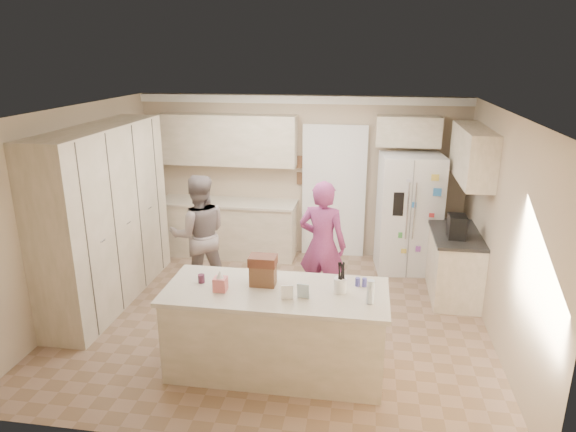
% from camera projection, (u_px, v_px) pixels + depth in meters
% --- Properties ---
extents(floor, '(5.20, 4.60, 0.02)m').
position_uv_depth(floor, '(276.00, 317.00, 6.56)').
color(floor, '#8D705A').
rests_on(floor, ground).
extents(ceiling, '(5.20, 4.60, 0.02)m').
position_uv_depth(ceiling, '(274.00, 110.00, 5.77)').
color(ceiling, white).
rests_on(ceiling, wall_back).
extents(wall_back, '(5.20, 0.02, 2.60)m').
position_uv_depth(wall_back, '(301.00, 177.00, 8.34)').
color(wall_back, '#C0AB8C').
rests_on(wall_back, ground).
extents(wall_front, '(5.20, 0.02, 2.60)m').
position_uv_depth(wall_front, '(223.00, 312.00, 3.99)').
color(wall_front, '#C0AB8C').
rests_on(wall_front, ground).
extents(wall_left, '(0.02, 4.60, 2.60)m').
position_uv_depth(wall_left, '(74.00, 211.00, 6.55)').
color(wall_left, '#C0AB8C').
rests_on(wall_left, ground).
extents(wall_right, '(0.02, 4.60, 2.60)m').
position_uv_depth(wall_right, '(503.00, 232.00, 5.78)').
color(wall_right, '#C0AB8C').
rests_on(wall_right, ground).
extents(crown_back, '(5.20, 0.08, 0.12)m').
position_uv_depth(crown_back, '(301.00, 100.00, 7.92)').
color(crown_back, white).
rests_on(crown_back, wall_back).
extents(pantry_bank, '(0.60, 2.60, 2.35)m').
position_uv_depth(pantry_bank, '(106.00, 216.00, 6.73)').
color(pantry_bank, beige).
rests_on(pantry_bank, floor).
extents(back_base_cab, '(2.20, 0.60, 0.88)m').
position_uv_depth(back_base_cab, '(229.00, 229.00, 8.48)').
color(back_base_cab, beige).
rests_on(back_base_cab, floor).
extents(back_countertop, '(2.24, 0.63, 0.04)m').
position_uv_depth(back_countertop, '(228.00, 202.00, 8.33)').
color(back_countertop, '#BFB39E').
rests_on(back_countertop, back_base_cab).
extents(back_upper_cab, '(2.20, 0.35, 0.80)m').
position_uv_depth(back_upper_cab, '(228.00, 140.00, 8.15)').
color(back_upper_cab, beige).
rests_on(back_upper_cab, wall_back).
extents(doorway_opening, '(0.90, 0.06, 2.10)m').
position_uv_depth(doorway_opening, '(334.00, 193.00, 8.31)').
color(doorway_opening, black).
rests_on(doorway_opening, floor).
extents(doorway_casing, '(1.02, 0.03, 2.22)m').
position_uv_depth(doorway_casing, '(334.00, 194.00, 8.27)').
color(doorway_casing, white).
rests_on(doorway_casing, floor).
extents(wall_frame_upper, '(0.15, 0.02, 0.20)m').
position_uv_depth(wall_frame_upper, '(302.00, 162.00, 8.22)').
color(wall_frame_upper, brown).
rests_on(wall_frame_upper, wall_back).
extents(wall_frame_lower, '(0.15, 0.02, 0.20)m').
position_uv_depth(wall_frame_lower, '(301.00, 178.00, 8.30)').
color(wall_frame_lower, brown).
rests_on(wall_frame_lower, wall_back).
extents(refrigerator, '(0.97, 0.79, 1.80)m').
position_uv_depth(refrigerator, '(408.00, 214.00, 7.76)').
color(refrigerator, white).
rests_on(refrigerator, floor).
extents(fridge_seam, '(0.02, 0.02, 1.78)m').
position_uv_depth(fridge_seam, '(410.00, 221.00, 7.42)').
color(fridge_seam, gray).
rests_on(fridge_seam, refrigerator).
extents(fridge_dispenser, '(0.22, 0.03, 0.35)m').
position_uv_depth(fridge_dispenser, '(396.00, 204.00, 7.37)').
color(fridge_dispenser, black).
rests_on(fridge_dispenser, refrigerator).
extents(fridge_handle_l, '(0.02, 0.02, 0.85)m').
position_uv_depth(fridge_handle_l, '(407.00, 211.00, 7.37)').
color(fridge_handle_l, silver).
rests_on(fridge_handle_l, refrigerator).
extents(fridge_handle_r, '(0.02, 0.02, 0.85)m').
position_uv_depth(fridge_handle_r, '(415.00, 211.00, 7.36)').
color(fridge_handle_r, silver).
rests_on(fridge_handle_r, refrigerator).
extents(over_fridge_cab, '(0.95, 0.35, 0.45)m').
position_uv_depth(over_fridge_cab, '(408.00, 131.00, 7.68)').
color(over_fridge_cab, beige).
rests_on(over_fridge_cab, wall_back).
extents(right_base_cab, '(0.60, 1.20, 0.88)m').
position_uv_depth(right_base_cab, '(454.00, 265.00, 7.03)').
color(right_base_cab, beige).
rests_on(right_base_cab, floor).
extents(right_countertop, '(0.63, 1.24, 0.04)m').
position_uv_depth(right_countertop, '(456.00, 234.00, 6.89)').
color(right_countertop, '#2D2B28').
rests_on(right_countertop, right_base_cab).
extents(right_upper_cab, '(0.35, 1.50, 0.70)m').
position_uv_depth(right_upper_cab, '(473.00, 154.00, 6.74)').
color(right_upper_cab, beige).
rests_on(right_upper_cab, wall_right).
extents(coffee_maker, '(0.22, 0.28, 0.30)m').
position_uv_depth(coffee_maker, '(457.00, 227.00, 6.66)').
color(coffee_maker, black).
rests_on(coffee_maker, right_countertop).
extents(island_base, '(2.20, 0.90, 0.88)m').
position_uv_depth(island_base, '(276.00, 332.00, 5.36)').
color(island_base, beige).
rests_on(island_base, floor).
extents(island_top, '(2.28, 0.96, 0.05)m').
position_uv_depth(island_top, '(276.00, 292.00, 5.22)').
color(island_top, '#BFB39E').
rests_on(island_top, island_base).
extents(utensil_crock, '(0.13, 0.13, 0.15)m').
position_uv_depth(utensil_crock, '(340.00, 285.00, 5.14)').
color(utensil_crock, white).
rests_on(utensil_crock, island_top).
extents(tissue_box, '(0.13, 0.13, 0.14)m').
position_uv_depth(tissue_box, '(220.00, 284.00, 5.18)').
color(tissue_box, '#DD6D6D').
rests_on(tissue_box, island_top).
extents(tissue_plume, '(0.08, 0.08, 0.08)m').
position_uv_depth(tissue_plume, '(220.00, 274.00, 5.15)').
color(tissue_plume, white).
rests_on(tissue_plume, tissue_box).
extents(dollhouse_body, '(0.26, 0.18, 0.22)m').
position_uv_depth(dollhouse_body, '(263.00, 275.00, 5.30)').
color(dollhouse_body, brown).
rests_on(dollhouse_body, island_top).
extents(dollhouse_roof, '(0.28, 0.20, 0.10)m').
position_uv_depth(dollhouse_roof, '(263.00, 261.00, 5.25)').
color(dollhouse_roof, '#592D1E').
rests_on(dollhouse_roof, dollhouse_body).
extents(jam_jar, '(0.07, 0.07, 0.09)m').
position_uv_depth(jam_jar, '(201.00, 279.00, 5.37)').
color(jam_jar, '#59263F').
rests_on(jam_jar, island_top).
extents(greeting_card_a, '(0.12, 0.06, 0.16)m').
position_uv_depth(greeting_card_a, '(287.00, 292.00, 4.98)').
color(greeting_card_a, white).
rests_on(greeting_card_a, island_top).
extents(greeting_card_b, '(0.12, 0.05, 0.16)m').
position_uv_depth(greeting_card_b, '(303.00, 291.00, 5.01)').
color(greeting_card_b, silver).
rests_on(greeting_card_b, island_top).
extents(water_bottle, '(0.07, 0.07, 0.24)m').
position_uv_depth(water_bottle, '(371.00, 292.00, 4.90)').
color(water_bottle, silver).
rests_on(water_bottle, island_top).
extents(shaker_salt, '(0.05, 0.05, 0.09)m').
position_uv_depth(shaker_salt, '(358.00, 282.00, 5.29)').
color(shaker_salt, '#3F3E93').
rests_on(shaker_salt, island_top).
extents(shaker_pepper, '(0.05, 0.05, 0.09)m').
position_uv_depth(shaker_pepper, '(364.00, 282.00, 5.28)').
color(shaker_pepper, '#3F3E93').
rests_on(shaker_pepper, island_top).
extents(teen_boy, '(0.99, 0.89, 1.68)m').
position_uv_depth(teen_boy, '(199.00, 235.00, 7.05)').
color(teen_boy, gray).
rests_on(teen_boy, floor).
extents(teen_girl, '(0.69, 0.52, 1.71)m').
position_uv_depth(teen_girl, '(322.00, 245.00, 6.61)').
color(teen_girl, '#9F448C').
rests_on(teen_girl, floor).
extents(fridge_magnets, '(0.76, 0.02, 1.44)m').
position_uv_depth(fridge_magnets, '(410.00, 221.00, 7.42)').
color(fridge_magnets, tan).
rests_on(fridge_magnets, refrigerator).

